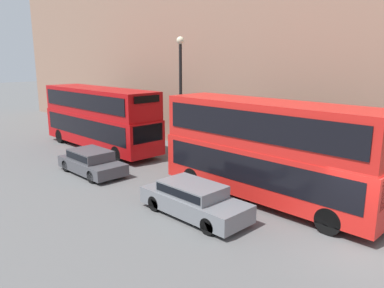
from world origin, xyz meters
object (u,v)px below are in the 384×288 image
at_px(bus_second_in_queue, 99,116).
at_px(car_hatchback, 91,161).
at_px(bus_leading, 268,147).
at_px(pedestrian, 262,160).
at_px(car_dark_sedan, 194,199).

xyz_separation_m(bus_second_in_queue, car_hatchback, (-3.40, -4.70, -1.61)).
distance_m(bus_leading, pedestrian, 4.04).
bearing_deg(car_hatchback, car_dark_sedan, -90.00).
xyz_separation_m(car_dark_sedan, pedestrian, (6.32, 1.23, 0.11)).
height_order(car_dark_sedan, car_hatchback, car_dark_sedan).
bearing_deg(pedestrian, car_hatchback, 133.82).
height_order(bus_second_in_queue, car_dark_sedan, bus_second_in_queue).
xyz_separation_m(car_hatchback, pedestrian, (6.32, -6.59, 0.13)).
xyz_separation_m(bus_leading, car_dark_sedan, (-3.40, 1.07, -1.68)).
height_order(bus_second_in_queue, car_hatchback, bus_second_in_queue).
height_order(bus_leading, car_dark_sedan, bus_leading).
relative_size(bus_second_in_queue, pedestrian, 6.05).
bearing_deg(bus_leading, car_hatchback, 110.92).
bearing_deg(bus_second_in_queue, bus_leading, -90.00).
xyz_separation_m(bus_leading, pedestrian, (2.92, 2.31, -1.58)).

